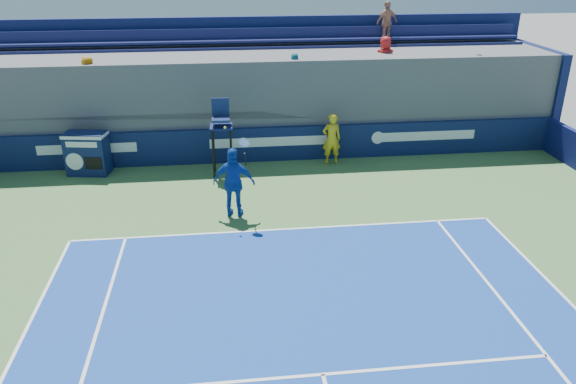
{
  "coord_description": "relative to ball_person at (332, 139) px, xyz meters",
  "views": [
    {
      "loc": [
        -1.5,
        -1.09,
        6.81
      ],
      "look_at": [
        0.0,
        11.5,
        1.25
      ],
      "focal_mm": 35.0,
      "sensor_mm": 36.0,
      "label": 1
    }
  ],
  "objects": [
    {
      "name": "ball_person",
      "position": [
        0.0,
        0.0,
        0.0
      ],
      "size": [
        0.65,
        0.44,
        1.75
      ],
      "primitive_type": "imported",
      "rotation": [
        0.0,
        0.0,
        3.17
      ],
      "color": "gold",
      "rests_on": "apron"
    },
    {
      "name": "back_hoarding",
      "position": [
        -2.07,
        0.54,
        -0.29
      ],
      "size": [
        20.4,
        0.21,
        1.2
      ],
      "color": "#0B1741",
      "rests_on": "ground"
    },
    {
      "name": "match_clock",
      "position": [
        -7.98,
        0.03,
        -0.14
      ],
      "size": [
        1.42,
        0.93,
        1.4
      ],
      "color": "#0E1A46",
      "rests_on": "ground"
    },
    {
      "name": "umpire_chair",
      "position": [
        -3.66,
        -0.56,
        0.64
      ],
      "size": [
        0.71,
        0.71,
        2.48
      ],
      "color": "black",
      "rests_on": "ground"
    },
    {
      "name": "tennis_player",
      "position": [
        -3.37,
        -3.67,
        0.1
      ],
      "size": [
        1.21,
        0.7,
        2.57
      ],
      "color": "#133FA0",
      "rests_on": "apron"
    },
    {
      "name": "stadium_seating",
      "position": [
        -2.08,
        2.59,
        0.95
      ],
      "size": [
        21.0,
        4.05,
        4.96
      ],
      "color": "#525358",
      "rests_on": "ground"
    }
  ]
}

